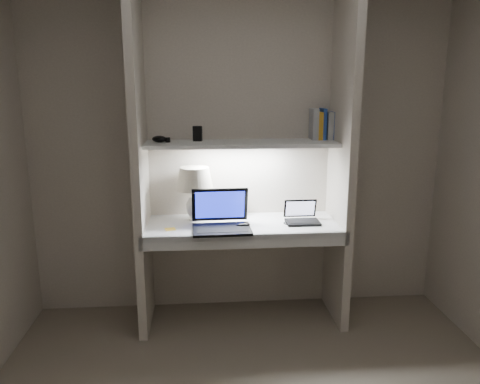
{
  "coord_description": "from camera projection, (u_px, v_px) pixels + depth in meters",
  "views": [
    {
      "loc": [
        -0.29,
        -2.09,
        1.79
      ],
      "look_at": [
        -0.03,
        1.05,
        1.05
      ],
      "focal_mm": 35.0,
      "sensor_mm": 36.0,
      "label": 1
    }
  ],
  "objects": [
    {
      "name": "book_row",
      "position": [
        325.0,
        125.0,
        3.55
      ],
      "size": [
        0.22,
        0.15,
        0.23
      ],
      "color": "white",
      "rests_on": "shelf"
    },
    {
      "name": "alcove_panel_left",
      "position": [
        140.0,
        161.0,
        3.3
      ],
      "size": [
        0.06,
        0.55,
        2.5
      ],
      "primitive_type": "cube",
      "color": "beige",
      "rests_on": "floor"
    },
    {
      "name": "laptop_netbook",
      "position": [
        302.0,
        217.0,
        3.49
      ],
      "size": [
        0.25,
        0.22,
        0.16
      ],
      "rotation": [
        0.0,
        0.0,
        0.0
      ],
      "color": "black",
      "rests_on": "desk"
    },
    {
      "name": "speaker",
      "position": [
        241.0,
        206.0,
        3.67
      ],
      "size": [
        0.11,
        0.09,
        0.14
      ],
      "primitive_type": "cube",
      "rotation": [
        0.0,
        0.0,
        -0.26
      ],
      "color": "silver",
      "rests_on": "desk"
    },
    {
      "name": "strip_light",
      "position": [
        241.0,
        147.0,
        3.43
      ],
      "size": [
        0.6,
        0.04,
        0.02
      ],
      "primitive_type": "cube",
      "color": "white",
      "rests_on": "shelf"
    },
    {
      "name": "alcove_panel_right",
      "position": [
        342.0,
        158.0,
        3.42
      ],
      "size": [
        0.06,
        0.55,
        2.5
      ],
      "primitive_type": "cube",
      "color": "beige",
      "rests_on": "floor"
    },
    {
      "name": "desk",
      "position": [
        242.0,
        226.0,
        3.47
      ],
      "size": [
        1.4,
        0.55,
        0.04
      ],
      "primitive_type": "cube",
      "color": "white",
      "rests_on": "alcove_panel_left"
    },
    {
      "name": "laptop_main",
      "position": [
        221.0,
        220.0,
        3.34
      ],
      "size": [
        0.42,
        0.36,
        0.27
      ],
      "rotation": [
        0.0,
        0.0,
        0.03
      ],
      "color": "black",
      "rests_on": "desk"
    },
    {
      "name": "sticky_note",
      "position": [
        170.0,
        229.0,
        3.32
      ],
      "size": [
        0.09,
        0.09,
        0.0
      ],
      "primitive_type": "cube",
      "rotation": [
        0.0,
        0.0,
        0.23
      ],
      "color": "yellow",
      "rests_on": "desk"
    },
    {
      "name": "back_wall",
      "position": [
        239.0,
        154.0,
        3.62
      ],
      "size": [
        3.2,
        0.01,
        2.5
      ],
      "primitive_type": "cube",
      "color": "beige",
      "rests_on": "floor"
    },
    {
      "name": "shelf_gadget",
      "position": [
        159.0,
        139.0,
        3.37
      ],
      "size": [
        0.13,
        0.12,
        0.05
      ],
      "primitive_type": "ellipsoid",
      "rotation": [
        0.0,
        0.0,
        -0.38
      ],
      "color": "black",
      "rests_on": "shelf"
    },
    {
      "name": "cable_coil",
      "position": [
        291.0,
        222.0,
        3.48
      ],
      "size": [
        0.11,
        0.11,
        0.01
      ],
      "primitive_type": "torus",
      "rotation": [
        0.0,
        0.0,
        -0.28
      ],
      "color": "black",
      "rests_on": "desk"
    },
    {
      "name": "shelf_box",
      "position": [
        197.0,
        134.0,
        3.45
      ],
      "size": [
        0.07,
        0.06,
        0.11
      ],
      "primitive_type": "cube",
      "rotation": [
        0.0,
        0.0,
        -0.16
      ],
      "color": "black",
      "rests_on": "shelf"
    },
    {
      "name": "mouse",
      "position": [
        243.0,
        225.0,
        3.36
      ],
      "size": [
        0.12,
        0.09,
        0.04
      ],
      "primitive_type": "ellipsoid",
      "rotation": [
        0.0,
        0.0,
        0.24
      ],
      "color": "black",
      "rests_on": "desk"
    },
    {
      "name": "table_lamp",
      "position": [
        195.0,
        185.0,
        3.48
      ],
      "size": [
        0.28,
        0.28,
        0.41
      ],
      "color": "white",
      "rests_on": "desk"
    },
    {
      "name": "desk_apron",
      "position": [
        246.0,
        241.0,
        3.23
      ],
      "size": [
        1.46,
        0.03,
        0.1
      ],
      "primitive_type": "cube",
      "color": "silver",
      "rests_on": "desk"
    },
    {
      "name": "shelf",
      "position": [
        241.0,
        144.0,
        3.43
      ],
      "size": [
        1.4,
        0.36,
        0.03
      ],
      "primitive_type": "cube",
      "color": "silver",
      "rests_on": "back_wall"
    }
  ]
}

